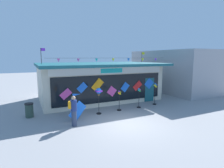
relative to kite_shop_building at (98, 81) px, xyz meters
The scene contains 11 objects.
ground_plane 6.85m from the kite_shop_building, 97.89° to the right, with size 80.00×80.00×0.00m, color gray.
kite_shop_building is the anchor object (origin of this frame).
wind_spinner_far_left 5.15m from the kite_shop_building, 127.45° to the right, with size 0.64×0.29×1.50m.
wind_spinner_left 4.54m from the kite_shop_building, 110.95° to the right, with size 0.40×0.40×1.75m.
wind_spinner_center_left 4.22m from the kite_shop_building, 90.45° to the right, with size 0.32×0.32×1.45m.
wind_spinner_center_right 4.51m from the kite_shop_building, 68.61° to the right, with size 0.31×0.30×1.51m.
wind_spinner_right 5.12m from the kite_shop_building, 50.04° to the right, with size 0.38×0.29×1.75m.
person_near_camera 6.73m from the kite_shop_building, 122.87° to the right, with size 0.48×0.41×1.68m.
trash_bin 6.62m from the kite_shop_building, 152.80° to the right, with size 0.52×0.52×0.90m.
display_kite_on_ground 5.94m from the kite_shop_building, 123.47° to the right, with size 0.61×0.03×1.10m, color blue.
neighbour_building 9.34m from the kite_shop_building, ahead, with size 5.01×9.77×4.45m, color #99999E.
Camera 1 is at (-4.91, -8.47, 3.74)m, focal length 28.95 mm.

